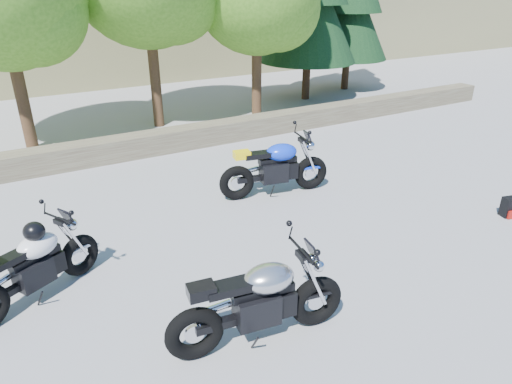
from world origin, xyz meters
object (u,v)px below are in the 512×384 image
Objects in this scene: backpack at (510,207)px; white_bike at (32,265)px; blue_bike at (276,168)px; silver_bike at (260,302)px.

white_bike is at bearing -177.66° from backpack.
blue_bike is at bearing -12.79° from white_bike.
blue_bike is at bearing 63.40° from silver_bike.
white_bike is 4.46m from blue_bike.
backpack is (7.32, -1.53, -0.35)m from white_bike.
blue_bike is 6.19× the size of backpack.
backpack is at bearing -31.74° from blue_bike.
silver_bike is 5.26m from backpack.
silver_bike is 3.90m from blue_bike.
silver_bike is at bearing -160.69° from backpack.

